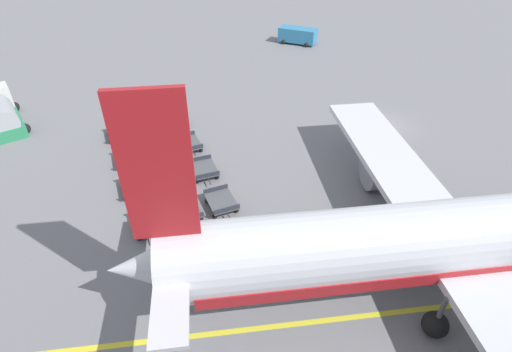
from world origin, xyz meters
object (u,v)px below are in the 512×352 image
baggage_dolly_row_near_col_c (135,186)px  baggage_dolly_row_mid_b_col_d (221,202)px  baggage_dolly_row_near_col_d (148,222)px  airplane (471,238)px  fuel_tanker_primary (2,114)px  baggage_dolly_row_mid_b_col_b (189,144)px  baggage_dolly_row_near_col_b (127,158)px  baggage_dolly_row_mid_a_col_b (158,149)px  baggage_dolly_row_mid_a_col_c (170,178)px  baggage_dolly_row_mid_b_col_a (175,121)px  baggage_dolly_row_mid_b_col_c (204,170)px  baggage_dolly_row_mid_a_col_a (148,127)px  baggage_dolly_row_near_col_a (118,132)px  baggage_dolly_row_mid_a_col_d (186,210)px  service_van (298,35)px

baggage_dolly_row_near_col_c → baggage_dolly_row_mid_b_col_d: bearing=60.1°
baggage_dolly_row_near_col_c → baggage_dolly_row_near_col_d: size_ratio=1.00×
airplane → baggage_dolly_row_near_col_c: (-12.61, -16.97, -2.84)m
fuel_tanker_primary → baggage_dolly_row_mid_b_col_b: fuel_tanker_primary is taller
baggage_dolly_row_near_col_b → baggage_dolly_row_mid_a_col_b: size_ratio=1.00×
baggage_dolly_row_near_col_b → baggage_dolly_row_mid_a_col_c: size_ratio=1.00×
baggage_dolly_row_near_col_c → baggage_dolly_row_mid_a_col_b: (-4.59, 1.86, 0.00)m
baggage_dolly_row_mid_a_col_c → baggage_dolly_row_mid_b_col_a: same height
baggage_dolly_row_mid_b_col_c → baggage_dolly_row_mid_a_col_a: bearing=-153.6°
baggage_dolly_row_mid_a_col_c → baggage_dolly_row_mid_b_col_b: 4.83m
baggage_dolly_row_mid_b_col_a → baggage_dolly_row_mid_b_col_d: bearing=9.3°
baggage_dolly_row_near_col_d → baggage_dolly_row_mid_a_col_a: 12.72m
baggage_dolly_row_near_col_d → baggage_dolly_row_mid_b_col_d: (-0.84, 4.87, 0.00)m
baggage_dolly_row_near_col_a → baggage_dolly_row_near_col_d: 12.52m
fuel_tanker_primary → baggage_dolly_row_near_col_d: size_ratio=2.45×
baggage_dolly_row_mid_a_col_b → baggage_dolly_row_mid_b_col_a: 4.84m
baggage_dolly_row_mid_a_col_b → baggage_dolly_row_near_col_a: bearing=-138.9°
baggage_dolly_row_mid_b_col_b → baggage_dolly_row_near_col_a: bearing=-120.8°
baggage_dolly_row_near_col_c → fuel_tanker_primary: bearing=-138.5°
baggage_dolly_row_mid_b_col_b → baggage_dolly_row_mid_a_col_d: bearing=-7.9°
baggage_dolly_row_mid_b_col_a → baggage_dolly_row_mid_a_col_b: bearing=-21.6°
baggage_dolly_row_mid_a_col_c → baggage_dolly_row_mid_b_col_b: (-4.46, 1.86, 0.00)m
baggage_dolly_row_near_col_b → baggage_dolly_row_mid_a_col_b: same height
fuel_tanker_primary → baggage_dolly_row_mid_b_col_d: 23.46m
baggage_dolly_row_near_col_a → baggage_dolly_row_mid_a_col_c: size_ratio=1.00×
baggage_dolly_row_mid_a_col_c → baggage_dolly_row_mid_b_col_c: (-0.46, 2.55, 0.00)m
airplane → baggage_dolly_row_near_col_a: (-20.85, -18.28, -2.84)m
baggage_dolly_row_mid_b_col_c → baggage_dolly_row_near_col_c: bearing=-80.8°
baggage_dolly_row_near_col_d → baggage_dolly_row_mid_a_col_c: same height
fuel_tanker_primary → baggage_dolly_row_mid_b_col_a: 15.49m
baggage_dolly_row_near_col_b → baggage_dolly_row_mid_a_col_a: size_ratio=1.00×
baggage_dolly_row_near_col_a → baggage_dolly_row_mid_b_col_b: 6.65m
baggage_dolly_row_mid_b_col_c → baggage_dolly_row_mid_b_col_d: bearing=8.1°
baggage_dolly_row_mid_b_col_c → baggage_dolly_row_mid_b_col_d: (4.09, 0.58, 0.00)m
baggage_dolly_row_near_col_d → baggage_dolly_row_mid_a_col_a: bearing=178.1°
baggage_dolly_row_mid_b_col_d → baggage_dolly_row_near_col_b: bearing=-139.3°
fuel_tanker_primary → baggage_dolly_row_mid_a_col_b: size_ratio=2.46×
airplane → baggage_dolly_row_near_col_b: (-16.56, -17.49, -2.84)m
airplane → baggage_dolly_row_near_col_d: size_ratio=11.25×
fuel_tanker_primary → baggage_dolly_row_mid_a_col_c: fuel_tanker_primary is taller
baggage_dolly_row_mid_a_col_a → baggage_dolly_row_mid_b_col_c: (7.78, 3.85, 0.00)m
airplane → baggage_dolly_row_mid_a_col_d: bearing=-123.6°
baggage_dolly_row_near_col_d → baggage_dolly_row_mid_a_col_c: size_ratio=1.00×
baggage_dolly_row_near_col_b → baggage_dolly_row_mid_b_col_a: same height
baggage_dolly_row_mid_a_col_a → baggage_dolly_row_mid_a_col_b: 4.06m
service_van → baggage_dolly_row_mid_b_col_d: 36.29m
airplane → service_van: airplane is taller
baggage_dolly_row_mid_a_col_b → baggage_dolly_row_mid_b_col_b: same height
baggage_dolly_row_mid_b_col_a → baggage_dolly_row_near_col_d: bearing=-12.1°
service_van → baggage_dolly_row_mid_a_col_d: size_ratio=1.66×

